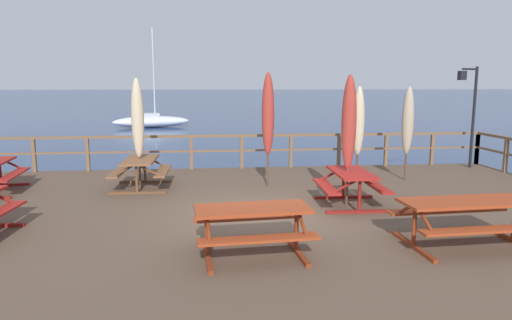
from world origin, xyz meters
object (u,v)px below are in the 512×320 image
at_px(patio_umbrella_short_mid, 268,115).
at_px(patio_umbrella_tall_back_left, 349,123).
at_px(picnic_table_front_left, 252,220).
at_px(picnic_table_mid_left, 351,181).
at_px(patio_umbrella_tall_mid_right, 359,122).
at_px(patio_umbrella_tall_front, 408,121).
at_px(lamp_post_hooked, 470,102).
at_px(patio_umbrella_tall_mid_left, 138,119).
at_px(picnic_table_mid_centre, 141,167).
at_px(sailboat_distant, 151,121).
at_px(picnic_table_front_right, 466,212).

bearing_deg(patio_umbrella_short_mid, patio_umbrella_tall_back_left, -53.49).
distance_m(picnic_table_front_left, picnic_table_mid_left, 3.67).
xyz_separation_m(patio_umbrella_tall_mid_right, patio_umbrella_tall_front, (1.40, 0.03, -0.00)).
bearing_deg(lamp_post_hooked, patio_umbrella_tall_mid_right, -157.42).
bearing_deg(lamp_post_hooked, patio_umbrella_short_mid, -162.35).
height_order(picnic_table_mid_left, patio_umbrella_tall_mid_left, patio_umbrella_tall_mid_left).
distance_m(picnic_table_mid_centre, patio_umbrella_tall_front, 7.29).
bearing_deg(patio_umbrella_tall_mid_right, picnic_table_front_left, -122.91).
bearing_deg(patio_umbrella_tall_front, picnic_table_mid_left, -133.05).
distance_m(patio_umbrella_tall_front, sailboat_distant, 27.08).
xyz_separation_m(picnic_table_front_left, sailboat_distant, (-5.21, 30.35, -0.77)).
height_order(picnic_table_mid_left, sailboat_distant, sailboat_distant).
relative_size(picnic_table_mid_centre, patio_umbrella_tall_mid_right, 0.65).
relative_size(picnic_table_mid_left, patio_umbrella_tall_front, 0.63).
relative_size(picnic_table_front_right, sailboat_distant, 0.29).
distance_m(picnic_table_mid_centre, picnic_table_front_left, 5.53).
height_order(patio_umbrella_tall_mid_left, sailboat_distant, sailboat_distant).
bearing_deg(picnic_table_front_left, patio_umbrella_tall_mid_left, 115.92).
bearing_deg(patio_umbrella_tall_back_left, patio_umbrella_short_mid, 126.51).
distance_m(picnic_table_front_right, patio_umbrella_short_mid, 5.62).
relative_size(picnic_table_mid_centre, lamp_post_hooked, 0.52).
height_order(picnic_table_mid_centre, patio_umbrella_tall_front, patio_umbrella_tall_front).
height_order(patio_umbrella_tall_mid_right, patio_umbrella_tall_front, patio_umbrella_tall_mid_right).
relative_size(patio_umbrella_short_mid, patio_umbrella_tall_mid_right, 1.14).
height_order(picnic_table_mid_left, picnic_table_front_right, same).
relative_size(picnic_table_mid_left, patio_umbrella_tall_mid_right, 0.63).
xyz_separation_m(picnic_table_front_left, patio_umbrella_tall_mid_left, (-2.45, 5.03, 1.24)).
xyz_separation_m(picnic_table_front_right, patio_umbrella_tall_front, (1.23, 5.18, 1.09)).
bearing_deg(picnic_table_front_left, patio_umbrella_short_mid, 79.90).
xyz_separation_m(picnic_table_mid_centre, picnic_table_front_right, (5.97, -4.90, 0.02)).
bearing_deg(sailboat_distant, patio_umbrella_tall_back_left, -74.62).
bearing_deg(picnic_table_front_right, lamp_post_hooked, 59.94).
distance_m(picnic_table_front_right, patio_umbrella_tall_front, 5.43).
bearing_deg(picnic_table_front_right, picnic_table_front_left, -178.79).
bearing_deg(picnic_table_front_left, patio_umbrella_tall_front, 47.68).
bearing_deg(patio_umbrella_tall_mid_left, patio_umbrella_tall_mid_right, 1.92).
bearing_deg(patio_umbrella_tall_back_left, sailboat_distant, 105.38).
distance_m(patio_umbrella_tall_mid_left, patio_umbrella_tall_front, 7.24).
height_order(picnic_table_front_left, picnic_table_front_right, same).
height_order(picnic_table_mid_centre, patio_umbrella_tall_mid_left, patio_umbrella_tall_mid_left).
bearing_deg(patio_umbrella_short_mid, sailboat_distant, 103.39).
relative_size(picnic_table_front_right, patio_umbrella_short_mid, 0.76).
xyz_separation_m(picnic_table_front_left, picnic_table_mid_left, (2.44, 2.75, -0.01)).
bearing_deg(sailboat_distant, patio_umbrella_tall_mid_right, -71.11).
bearing_deg(patio_umbrella_tall_mid_left, patio_umbrella_tall_front, 1.75).
bearing_deg(patio_umbrella_tall_mid_left, picnic_table_mid_centre, -59.53).
distance_m(picnic_table_front_left, patio_umbrella_tall_back_left, 3.88).
distance_m(picnic_table_front_right, patio_umbrella_tall_back_left, 3.23).
height_order(patio_umbrella_tall_mid_right, sailboat_distant, sailboat_distant).
bearing_deg(patio_umbrella_tall_back_left, patio_umbrella_tall_mid_right, 67.21).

